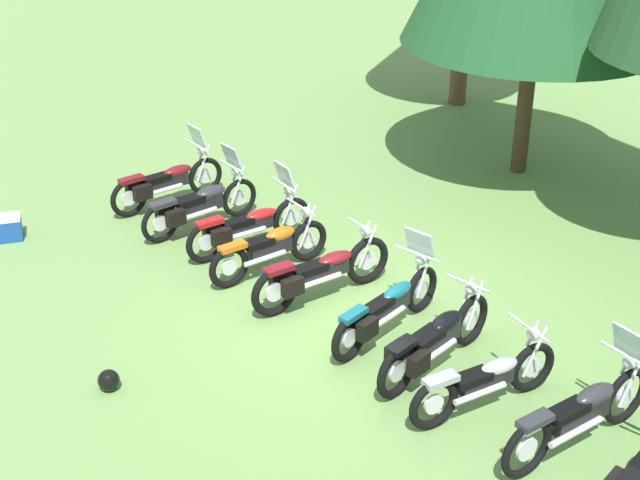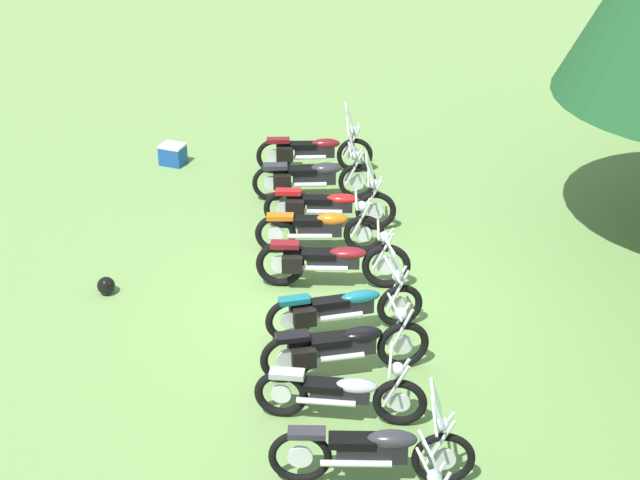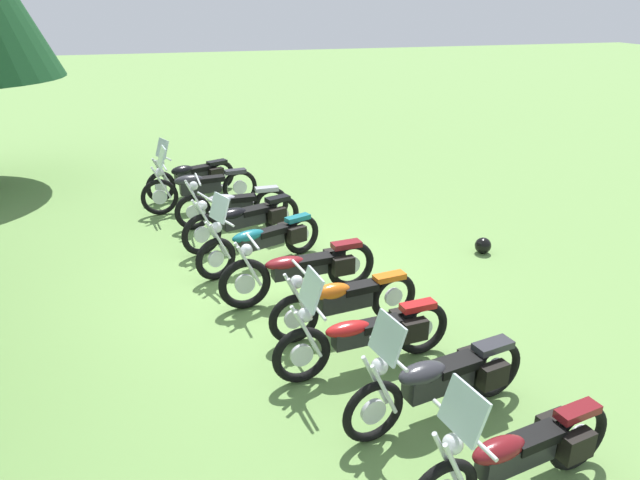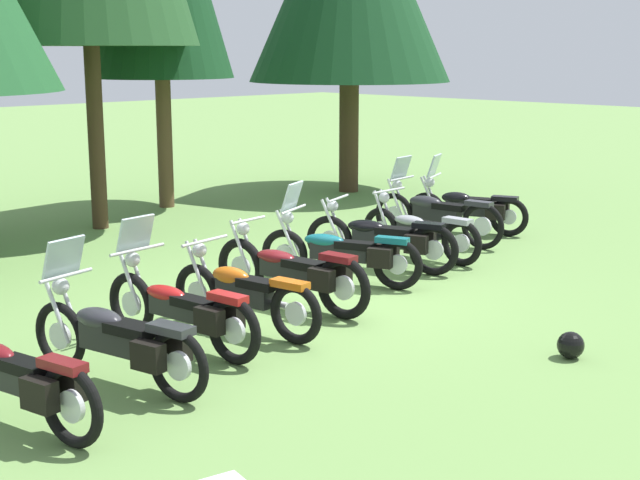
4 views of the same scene
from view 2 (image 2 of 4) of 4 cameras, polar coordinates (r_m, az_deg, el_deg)
name	(u,v)px [view 2 (image 2 of 4)]	position (r m, az deg, el deg)	size (l,w,h in m)	color
ground_plane	(336,308)	(15.20, 0.92, -3.89)	(80.00, 80.00, 0.00)	#6B934C
motorcycle_0	(313,150)	(19.27, -0.40, 5.12)	(0.85, 2.22, 1.36)	black
motorcycle_1	(313,176)	(18.20, -0.41, 3.66)	(0.84, 2.23, 1.36)	black
motorcycle_2	(328,205)	(17.20, 0.45, 2.02)	(0.75, 2.28, 1.36)	black
motorcycle_3	(321,229)	(16.46, 0.06, 0.65)	(0.73, 2.13, 0.99)	black
motorcycle_4	(330,261)	(15.50, 0.59, -1.20)	(0.72, 2.40, 1.03)	black
motorcycle_5	(343,307)	(14.40, 1.32, -3.82)	(1.11, 2.20, 1.36)	black
motorcycle_6	(343,346)	(13.56, 1.30, -6.07)	(1.05, 2.23, 1.02)	black
motorcycle_7	(341,393)	(12.79, 1.22, -8.70)	(0.76, 2.21, 1.00)	black
motorcycle_8	(375,450)	(11.87, 3.15, -11.82)	(0.71, 2.40, 1.38)	black
picnic_cooler	(173,154)	(19.94, -8.37, 4.84)	(0.46, 0.53, 0.41)	#19479E
dropped_helmet	(106,286)	(15.83, -12.06, -2.55)	(0.28, 0.28, 0.28)	black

